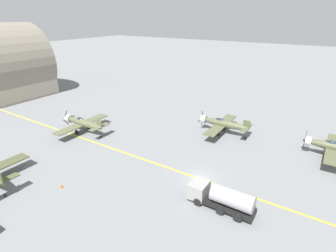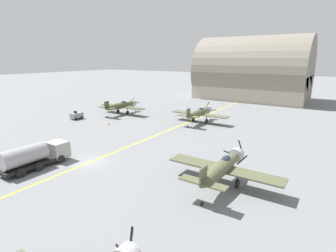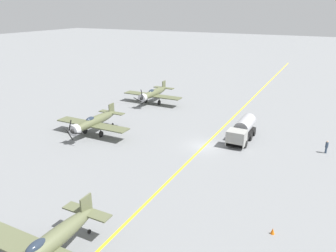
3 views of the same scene
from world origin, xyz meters
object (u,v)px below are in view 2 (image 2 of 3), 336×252
airplane_far_center (199,113)px  traffic_cone (109,124)px  fuel_tanker (36,155)px  airplane_mid_right (223,167)px  tow_tractor (77,116)px  airplane_far_left (121,106)px  hangar (252,75)px

airplane_far_center → traffic_cone: 18.12m
fuel_tanker → airplane_mid_right: bearing=21.3°
tow_tractor → traffic_cone: (9.51, 0.08, -0.52)m
airplane_far_center → airplane_far_left: (-18.90, -2.51, 0.00)m
fuel_tanker → hangar: hangar is taller
traffic_cone → airplane_far_left: bearing=119.2°
airplane_far_left → traffic_cone: (5.05, -9.04, -1.74)m
airplane_mid_right → traffic_cone: size_ratio=21.82×
airplane_far_left → tow_tractor: airplane_far_left is taller
airplane_far_left → airplane_mid_right: (33.20, -20.46, 0.00)m
airplane_far_left → traffic_cone: airplane_far_left is taller
airplane_far_left → fuel_tanker: 31.16m
airplane_far_center → airplane_far_left: airplane_far_center is taller
airplane_far_left → traffic_cone: size_ratio=21.82×
airplane_far_center → tow_tractor: 26.12m
fuel_tanker → traffic_cone: fuel_tanker is taller
airplane_far_left → fuel_tanker: (12.90, -28.36, -0.50)m
tow_tractor → hangar: bearing=65.9°
fuel_tanker → traffic_cone: 20.89m
airplane_far_left → hangar: 45.23m
airplane_far_center → tow_tractor: size_ratio=4.62×
traffic_cone → airplane_far_center: bearing=39.8°
tow_tractor → traffic_cone: tow_tractor is taller
airplane_mid_right → tow_tractor: 39.34m
tow_tractor → traffic_cone: bearing=0.5°
traffic_cone → hangar: hangar is taller
airplane_far_center → fuel_tanker: size_ratio=1.50×
airplane_mid_right → tow_tractor: size_ratio=4.62×
tow_tractor → airplane_far_center: bearing=26.5°
hangar → fuel_tanker: bearing=-94.2°
airplane_mid_right → fuel_tanker: size_ratio=1.50×
airplane_far_left → airplane_far_center: bearing=15.7°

